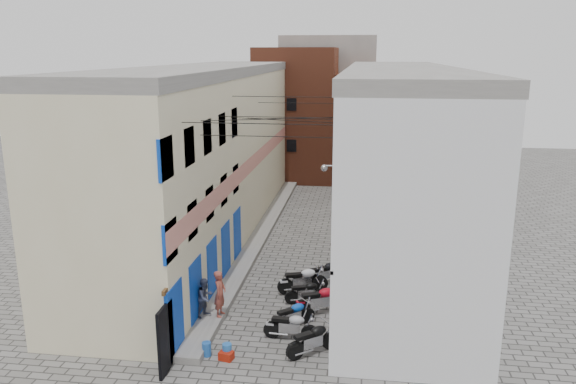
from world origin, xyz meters
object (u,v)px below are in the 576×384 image
at_px(motorcycle_b, 291,325).
at_px(motorcycle_d, 321,299).
at_px(person_a, 220,293).
at_px(person_b, 205,297).
at_px(motorcycle_c, 293,314).
at_px(red_crate, 226,356).
at_px(motorcycle_f, 303,279).
at_px(motorcycle_g, 326,272).
at_px(water_jug_near, 207,349).
at_px(water_jug_far, 227,351).
at_px(motorcycle_e, 307,291).
at_px(motorcycle_a, 313,338).

bearing_deg(motorcycle_b, motorcycle_d, 162.26).
bearing_deg(person_a, person_b, 104.85).
bearing_deg(person_a, motorcycle_c, -87.55).
bearing_deg(red_crate, motorcycle_d, 53.45).
relative_size(motorcycle_c, red_crate, 4.16).
height_order(motorcycle_b, person_b, person_b).
bearing_deg(motorcycle_b, motorcycle_f, -175.47).
height_order(motorcycle_g, water_jug_near, motorcycle_g).
xyz_separation_m(motorcycle_b, red_crate, (-1.90, -1.58, -0.42)).
bearing_deg(motorcycle_d, motorcycle_c, -61.58).
bearing_deg(water_jug_far, motorcycle_e, 64.47).
bearing_deg(motorcycle_f, water_jug_far, -40.22).
xyz_separation_m(motorcycle_a, motorcycle_f, (-0.88, 4.79, 0.04)).
bearing_deg(motorcycle_b, motorcycle_e, 179.81).
distance_m(motorcycle_b, water_jug_near, 2.98).
distance_m(motorcycle_d, red_crate, 4.64).
bearing_deg(person_a, red_crate, -157.82).
distance_m(motorcycle_d, water_jug_near, 4.97).
xyz_separation_m(motorcycle_c, red_crate, (-1.86, -2.49, -0.39)).
bearing_deg(motorcycle_c, person_b, -130.11).
height_order(motorcycle_c, motorcycle_d, motorcycle_d).
bearing_deg(water_jug_near, motorcycle_d, 45.90).
xyz_separation_m(motorcycle_c, water_jug_far, (-1.87, -2.36, -0.29)).
bearing_deg(water_jug_far, motorcycle_f, 70.87).
height_order(motorcycle_f, person_b, person_b).
height_order(motorcycle_b, water_jug_far, motorcycle_b).
bearing_deg(person_a, motorcycle_f, -38.68).
relative_size(motorcycle_b, person_b, 1.33).
xyz_separation_m(motorcycle_f, water_jug_near, (-2.57, -5.37, -0.39)).
xyz_separation_m(motorcycle_a, motorcycle_g, (0.00, 5.76, 0.00)).
relative_size(motorcycle_a, motorcycle_g, 1.00).
xyz_separation_m(motorcycle_c, person_a, (-2.71, 0.06, 0.59)).
relative_size(motorcycle_b, motorcycle_e, 1.10).
relative_size(motorcycle_b, red_crate, 4.39).
bearing_deg(water_jug_near, red_crate, -12.17).
xyz_separation_m(motorcycle_d, motorcycle_g, (0.00, 2.78, -0.03)).
bearing_deg(water_jug_near, motorcycle_g, 61.46).
bearing_deg(red_crate, motorcycle_b, 39.77).
xyz_separation_m(motorcycle_b, water_jug_far, (-1.90, -1.45, -0.32)).
bearing_deg(motorcycle_c, motorcycle_d, 103.08).
bearing_deg(water_jug_far, water_jug_near, 178.50).
xyz_separation_m(motorcycle_a, motorcycle_b, (-0.85, 0.85, -0.02)).
height_order(person_a, red_crate, person_a).
relative_size(motorcycle_g, person_a, 1.15).
bearing_deg(motorcycle_d, person_b, -98.54).
bearing_deg(motorcycle_g, motorcycle_f, -80.41).
xyz_separation_m(motorcycle_c, person_b, (-3.24, -0.04, 0.45)).
bearing_deg(motorcycle_a, red_crate, -113.53).
distance_m(motorcycle_a, water_jug_near, 3.52).
distance_m(motorcycle_b, motorcycle_d, 2.30).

